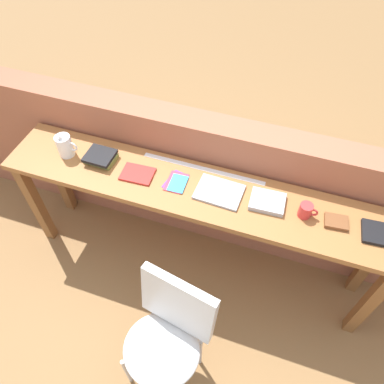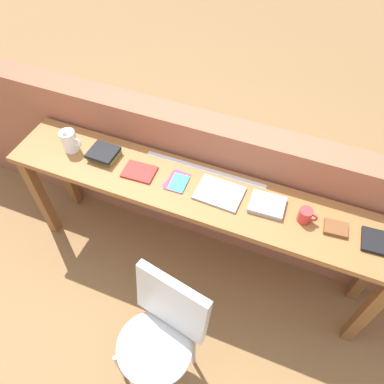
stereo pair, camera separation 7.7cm
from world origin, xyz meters
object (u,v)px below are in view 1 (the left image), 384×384
(leather_journal_brown, at_px, (336,222))
(pamphlet_pile_colourful, at_px, (176,182))
(book_open_centre, at_px, (219,192))
(chair_white_moulded, at_px, (167,334))
(mug, at_px, (306,210))
(book_stack_leftmost, at_px, (100,157))
(magazine_cycling, at_px, (138,174))
(book_repair_rightmost, at_px, (379,233))
(pitcher_white, at_px, (65,146))

(leather_journal_brown, bearing_deg, pamphlet_pile_colourful, 175.11)
(book_open_centre, bearing_deg, leather_journal_brown, 2.52)
(chair_white_moulded, relative_size, mug, 8.10)
(book_stack_leftmost, bearing_deg, pamphlet_pile_colourful, -2.37)
(magazine_cycling, xyz_separation_m, mug, (1.04, 0.02, 0.04))
(chair_white_moulded, height_order, pamphlet_pile_colourful, chair_white_moulded)
(book_stack_leftmost, distance_m, book_repair_rightmost, 1.72)
(chair_white_moulded, height_order, book_open_centre, book_open_centre)
(leather_journal_brown, bearing_deg, book_open_centre, 174.70)
(pamphlet_pile_colourful, bearing_deg, leather_journal_brown, 0.36)
(chair_white_moulded, distance_m, pitcher_white, 1.33)
(magazine_cycling, relative_size, book_repair_rightmost, 1.12)
(book_open_centre, relative_size, mug, 2.52)
(leather_journal_brown, height_order, book_repair_rightmost, leather_journal_brown)
(mug, bearing_deg, book_stack_leftmost, 179.21)
(pitcher_white, xyz_separation_m, mug, (1.55, 0.00, -0.03))
(pitcher_white, xyz_separation_m, book_repair_rightmost, (1.96, -0.00, -0.07))
(chair_white_moulded, relative_size, leather_journal_brown, 6.86)
(leather_journal_brown, bearing_deg, chair_white_moulded, -138.63)
(mug, xyz_separation_m, book_repair_rightmost, (0.41, -0.00, -0.03))
(mug, bearing_deg, chair_white_moulded, -125.76)
(book_open_centre, relative_size, leather_journal_brown, 2.14)
(book_stack_leftmost, xyz_separation_m, mug, (1.32, -0.02, 0.02))
(magazine_cycling, height_order, mug, mug)
(book_repair_rightmost, bearing_deg, leather_journal_brown, 175.01)
(book_stack_leftmost, distance_m, leather_journal_brown, 1.49)
(leather_journal_brown, bearing_deg, book_stack_leftmost, 174.13)
(magazine_cycling, relative_size, pamphlet_pile_colourful, 1.10)
(book_stack_leftmost, relative_size, pamphlet_pile_colourful, 1.09)
(book_open_centre, relative_size, book_repair_rightmost, 1.55)
(book_open_centre, bearing_deg, mug, 2.28)
(book_stack_leftmost, bearing_deg, magazine_cycling, -8.02)
(pamphlet_pile_colourful, distance_m, leather_journal_brown, 0.96)
(book_stack_leftmost, height_order, pamphlet_pile_colourful, book_stack_leftmost)
(book_stack_leftmost, xyz_separation_m, book_open_centre, (0.80, -0.02, -0.02))
(pamphlet_pile_colourful, relative_size, leather_journal_brown, 1.41)
(magazine_cycling, distance_m, mug, 1.04)
(magazine_cycling, distance_m, book_repair_rightmost, 1.44)
(book_stack_leftmost, relative_size, magazine_cycling, 0.99)
(book_open_centre, bearing_deg, pamphlet_pile_colourful, -176.05)
(chair_white_moulded, xyz_separation_m, mug, (0.56, 0.78, 0.40))
(book_stack_leftmost, height_order, magazine_cycling, book_stack_leftmost)
(book_repair_rightmost, bearing_deg, mug, 175.77)
(pitcher_white, bearing_deg, mug, 0.06)
(mug, relative_size, book_repair_rightmost, 0.61)
(mug, bearing_deg, pitcher_white, -179.94)
(book_stack_leftmost, height_order, leather_journal_brown, book_stack_leftmost)
(magazine_cycling, bearing_deg, leather_journal_brown, -1.86)
(magazine_cycling, height_order, book_repair_rightmost, book_repair_rightmost)
(book_stack_leftmost, distance_m, pamphlet_pile_colourful, 0.53)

